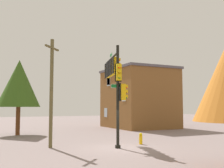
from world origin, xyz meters
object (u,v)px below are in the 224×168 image
object	(u,v)px
fire_hydrant	(141,139)
brick_building	(139,98)
signal_pole_assembly	(114,75)
utility_pole	(51,90)
tree_mid	(19,83)

from	to	relation	value
fire_hydrant	brick_building	xyz separation A→B (m)	(13.66, -8.32, 3.47)
signal_pole_assembly	utility_pole	size ratio (longest dim) A/B	0.94
signal_pole_assembly	brick_building	distance (m)	16.64
signal_pole_assembly	fire_hydrant	distance (m)	5.07
signal_pole_assembly	tree_mid	size ratio (longest dim) A/B	0.95
signal_pole_assembly	utility_pole	bearing A→B (deg)	82.12
signal_pole_assembly	fire_hydrant	size ratio (longest dim) A/B	8.35
brick_building	signal_pole_assembly	bearing A→B (deg)	142.11
signal_pole_assembly	tree_mid	distance (m)	11.44
signal_pole_assembly	fire_hydrant	xyz separation A→B (m)	(-0.56, -1.88, -4.68)
utility_pole	fire_hydrant	xyz separation A→B (m)	(-1.18, -6.35, -3.45)
utility_pole	fire_hydrant	world-z (taller)	utility_pole
fire_hydrant	tree_mid	size ratio (longest dim) A/B	0.11
utility_pole	fire_hydrant	size ratio (longest dim) A/B	8.89
tree_mid	fire_hydrant	bearing A→B (deg)	-145.62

